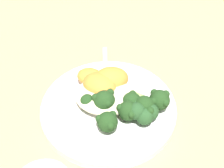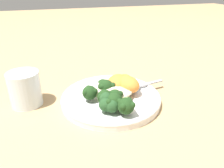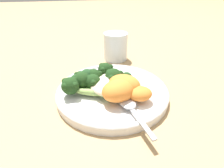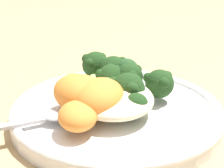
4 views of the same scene
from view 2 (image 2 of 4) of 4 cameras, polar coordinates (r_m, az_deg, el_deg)
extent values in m
plane|color=tan|center=(0.58, -1.26, -5.20)|extent=(4.00, 4.00, 0.00)
cylinder|color=white|center=(0.58, -0.28, -3.96)|extent=(0.26, 0.26, 0.02)
torus|color=white|center=(0.58, -0.28, -3.28)|extent=(0.26, 0.26, 0.01)
ellipsoid|color=beige|center=(0.58, 0.35, -1.12)|extent=(0.12, 0.10, 0.03)
ellipsoid|color=#8EB25B|center=(0.58, 2.09, -1.63)|extent=(0.07, 0.05, 0.02)
sphere|color=#1E3D19|center=(0.60, -0.64, -0.19)|extent=(0.03, 0.03, 0.03)
sphere|color=#1E3D19|center=(0.59, 0.32, 0.11)|extent=(0.01, 0.01, 0.01)
sphere|color=#1E3D19|center=(0.61, -0.92, 0.62)|extent=(0.01, 0.01, 0.01)
sphere|color=#1E3D19|center=(0.59, -1.34, -0.11)|extent=(0.01, 0.01, 0.01)
ellipsoid|color=#8EB25B|center=(0.58, 0.86, -1.32)|extent=(0.07, 0.06, 0.02)
sphere|color=#1E3D19|center=(0.60, -2.06, 0.00)|extent=(0.03, 0.03, 0.03)
sphere|color=#1E3D19|center=(0.60, -1.03, 0.57)|extent=(0.01, 0.01, 0.01)
sphere|color=#1E3D19|center=(0.60, -3.12, 0.29)|extent=(0.01, 0.01, 0.01)
ellipsoid|color=#8EB25B|center=(0.57, 1.80, -2.32)|extent=(0.04, 0.06, 0.01)
sphere|color=#1E3D19|center=(0.57, -1.38, -0.83)|extent=(0.04, 0.04, 0.04)
sphere|color=#1E3D19|center=(0.56, 0.20, -0.34)|extent=(0.02, 0.02, 0.02)
sphere|color=#1E3D19|center=(0.58, -1.82, 0.50)|extent=(0.02, 0.02, 0.02)
sphere|color=#1E3D19|center=(0.56, -2.55, -0.71)|extent=(0.02, 0.02, 0.02)
ellipsoid|color=#8EB25B|center=(0.56, -0.59, -2.63)|extent=(0.03, 0.10, 0.02)
sphere|color=#1E3D19|center=(0.55, -5.86, -2.29)|extent=(0.04, 0.04, 0.04)
sphere|color=#1E3D19|center=(0.54, -4.45, -1.85)|extent=(0.01, 0.01, 0.01)
sphere|color=#1E3D19|center=(0.56, -6.18, -1.03)|extent=(0.01, 0.01, 0.01)
sphere|color=#1E3D19|center=(0.54, -7.03, -2.21)|extent=(0.01, 0.01, 0.01)
ellipsoid|color=#8EB25B|center=(0.55, 1.29, -3.25)|extent=(0.04, 0.08, 0.02)
sphere|color=#1E3D19|center=(0.53, -1.89, -3.43)|extent=(0.04, 0.04, 0.04)
sphere|color=#1E3D19|center=(0.52, -0.36, -2.99)|extent=(0.01, 0.01, 0.01)
sphere|color=#1E3D19|center=(0.54, -2.30, -2.10)|extent=(0.01, 0.01, 0.01)
sphere|color=#1E3D19|center=(0.52, -3.03, -3.38)|extent=(0.01, 0.01, 0.01)
ellipsoid|color=#8EB25B|center=(0.56, 2.75, -2.79)|extent=(0.05, 0.06, 0.02)
sphere|color=#1E3D19|center=(0.53, 0.75, -3.32)|extent=(0.04, 0.04, 0.04)
sphere|color=#1E3D19|center=(0.53, 2.20, -2.50)|extent=(0.01, 0.01, 0.01)
sphere|color=#1E3D19|center=(0.52, -0.72, -2.93)|extent=(0.01, 0.01, 0.01)
ellipsoid|color=#8EB25B|center=(0.54, 2.13, -3.75)|extent=(0.07, 0.07, 0.02)
sphere|color=#1E3D19|center=(0.51, 0.05, -4.65)|extent=(0.04, 0.04, 0.04)
sphere|color=#1E3D19|center=(0.50, 1.62, -4.40)|extent=(0.01, 0.01, 0.01)
sphere|color=#1E3D19|center=(0.51, 0.86, -3.23)|extent=(0.01, 0.01, 0.01)
sphere|color=#1E3D19|center=(0.51, -1.47, -3.57)|extent=(0.01, 0.01, 0.01)
sphere|color=#1E3D19|center=(0.49, -0.79, -4.77)|extent=(0.01, 0.01, 0.01)
ellipsoid|color=#8EB25B|center=(0.54, 3.58, -4.04)|extent=(0.10, 0.05, 0.02)
sphere|color=#1E3D19|center=(0.49, 3.65, -5.76)|extent=(0.04, 0.04, 0.04)
sphere|color=#1E3D19|center=(0.48, 5.32, -5.51)|extent=(0.01, 0.01, 0.01)
sphere|color=#1E3D19|center=(0.50, 4.41, -4.28)|extent=(0.01, 0.01, 0.01)
sphere|color=#1E3D19|center=(0.49, 2.07, -4.66)|extent=(0.01, 0.01, 0.01)
sphere|color=#1E3D19|center=(0.48, 2.90, -5.92)|extent=(0.01, 0.01, 0.01)
ellipsoid|color=orange|center=(0.58, 3.51, -0.65)|extent=(0.08, 0.08, 0.03)
ellipsoid|color=orange|center=(0.63, 3.39, 1.08)|extent=(0.06, 0.05, 0.03)
ellipsoid|color=orange|center=(0.58, 4.08, -0.12)|extent=(0.09, 0.08, 0.04)
ellipsoid|color=orange|center=(0.59, 1.57, 0.33)|extent=(0.09, 0.08, 0.04)
sphere|color=#234723|center=(0.50, 0.01, -5.74)|extent=(0.03, 0.03, 0.03)
sphere|color=#234723|center=(0.50, 1.06, -4.39)|extent=(0.03, 0.03, 0.03)
sphere|color=#234723|center=(0.52, 0.06, -4.29)|extent=(0.03, 0.03, 0.03)
sphere|color=#234723|center=(0.51, -1.58, -3.93)|extent=(0.03, 0.03, 0.03)
sphere|color=#234723|center=(0.50, -1.65, -5.43)|extent=(0.03, 0.03, 0.03)
cube|color=#B7B7BC|center=(0.64, 10.11, 0.24)|extent=(0.02, 0.08, 0.00)
ellipsoid|color=#B7B7BC|center=(0.61, 5.48, -0.70)|extent=(0.04, 0.05, 0.01)
cylinder|color=silver|center=(0.60, -21.78, -1.19)|extent=(0.08, 0.08, 0.09)
camera|label=1|loc=(0.51, -58.57, 34.71)|focal=50.00mm
camera|label=3|loc=(0.64, 33.85, 16.98)|focal=28.00mm
camera|label=4|loc=(0.93, -1.17, 21.09)|focal=60.00mm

